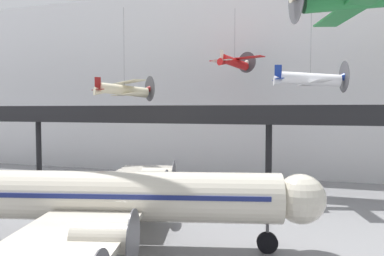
{
  "coord_description": "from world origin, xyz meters",
  "views": [
    {
      "loc": [
        4.32,
        -14.92,
        8.9
      ],
      "look_at": [
        -3.77,
        10.52,
        7.58
      ],
      "focal_mm": 35.0,
      "sensor_mm": 36.0,
      "label": 1
    }
  ],
  "objects_px": {
    "suspended_plane_white_twin": "(310,79)",
    "suspended_plane_red_highwing": "(235,62)",
    "suspended_plane_cream_biplane": "(125,90)",
    "airliner_silver_main": "(90,197)"
  },
  "relations": [
    {
      "from": "suspended_plane_white_twin",
      "to": "suspended_plane_red_highwing",
      "type": "relative_size",
      "value": 1.38
    },
    {
      "from": "suspended_plane_white_twin",
      "to": "suspended_plane_cream_biplane",
      "type": "bearing_deg",
      "value": 165.06
    },
    {
      "from": "airliner_silver_main",
      "to": "suspended_plane_red_highwing",
      "type": "relative_size",
      "value": 4.71
    },
    {
      "from": "suspended_plane_cream_biplane",
      "to": "suspended_plane_white_twin",
      "type": "distance_m",
      "value": 20.27
    },
    {
      "from": "airliner_silver_main",
      "to": "suspended_plane_white_twin",
      "type": "distance_m",
      "value": 23.61
    },
    {
      "from": "suspended_plane_white_twin",
      "to": "suspended_plane_red_highwing",
      "type": "xyz_separation_m",
      "value": [
        -8.46,
        5.26,
        2.61
      ]
    },
    {
      "from": "suspended_plane_cream_biplane",
      "to": "airliner_silver_main",
      "type": "bearing_deg",
      "value": -115.2
    },
    {
      "from": "suspended_plane_red_highwing",
      "to": "airliner_silver_main",
      "type": "bearing_deg",
      "value": -169.06
    },
    {
      "from": "suspended_plane_white_twin",
      "to": "airliner_silver_main",
      "type": "bearing_deg",
      "value": -140.63
    },
    {
      "from": "suspended_plane_cream_biplane",
      "to": "suspended_plane_white_twin",
      "type": "xyz_separation_m",
      "value": [
        20.25,
        -0.45,
        0.67
      ]
    }
  ]
}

